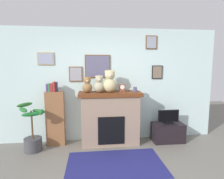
% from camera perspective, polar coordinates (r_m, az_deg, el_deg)
% --- Properties ---
extents(back_wall, '(5.20, 0.15, 2.60)m').
position_cam_1_polar(back_wall, '(4.40, -1.64, 1.40)').
color(back_wall, silver).
rests_on(back_wall, ground_plane).
extents(fireplace, '(1.38, 0.55, 1.18)m').
position_cam_1_polar(fireplace, '(4.24, -0.60, -8.59)').
color(fireplace, gray).
rests_on(fireplace, ground_plane).
extents(bookshelf, '(0.40, 0.16, 1.41)m').
position_cam_1_polar(bookshelf, '(4.32, -16.95, -7.95)').
color(bookshelf, brown).
rests_on(bookshelf, ground_plane).
extents(potted_plant, '(0.58, 0.56, 1.00)m').
position_cam_1_polar(potted_plant, '(4.28, -23.01, -12.49)').
color(potted_plant, '#3F3F44').
rests_on(potted_plant, ground_plane).
extents(tv_stand, '(0.71, 0.40, 0.43)m').
position_cam_1_polar(tv_stand, '(4.64, 16.64, -12.41)').
color(tv_stand, black).
rests_on(tv_stand, ground_plane).
extents(television, '(0.49, 0.14, 0.32)m').
position_cam_1_polar(television, '(4.53, 16.82, -8.09)').
color(television, black).
rests_on(television, tv_stand).
extents(area_rug, '(1.74, 1.08, 0.01)m').
position_cam_1_polar(area_rug, '(3.62, 1.06, -21.73)').
color(area_rug, navy).
rests_on(area_rug, ground_plane).
extents(candle_jar, '(0.08, 0.08, 0.11)m').
position_cam_1_polar(candle_jar, '(4.19, 7.02, 0.06)').
color(candle_jar, '#4C517A').
rests_on(candle_jar, fireplace).
extents(mantel_clock, '(0.12, 0.09, 0.17)m').
position_cam_1_polar(mantel_clock, '(4.12, 3.10, 0.43)').
color(mantel_clock, brown).
rests_on(mantel_clock, fireplace).
extents(teddy_bear_cream, '(0.21, 0.21, 0.34)m').
position_cam_1_polar(teddy_bear_cream, '(4.06, -7.53, 1.22)').
color(teddy_bear_cream, olive).
rests_on(teddy_bear_cream, fireplace).
extents(teddy_bear_tan, '(0.23, 0.23, 0.37)m').
position_cam_1_polar(teddy_bear_tan, '(4.06, -3.93, 1.48)').
color(teddy_bear_tan, tan).
rests_on(teddy_bear_tan, fireplace).
extents(teddy_bear_grey, '(0.30, 0.30, 0.49)m').
position_cam_1_polar(teddy_bear_grey, '(4.07, -0.66, 2.24)').
color(teddy_bear_grey, '#C4B783').
rests_on(teddy_bear_grey, fireplace).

